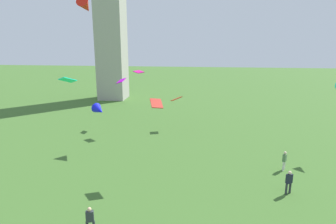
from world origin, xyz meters
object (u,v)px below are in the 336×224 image
Objects in this scene: kite_flying_2 at (86,6)px; kite_flying_3 at (139,72)px; person_0 at (90,219)px; kite_flying_7 at (121,81)px; kite_flying_1 at (68,80)px; kite_flying_5 at (176,99)px; person_1 at (284,160)px; kite_flying_0 at (156,103)px; person_2 at (289,181)px; kite_flying_4 at (99,110)px.

kite_flying_2 reaches higher than kite_flying_3.
kite_flying_3 is at bearing -87.06° from kite_flying_2.
person_0 is 23.20m from kite_flying_7.
kite_flying_5 is (7.29, 14.27, -4.17)m from kite_flying_1.
kite_flying_0 is at bearing 130.89° from person_1.
kite_flying_0 reaches higher than kite_flying_5.
kite_flying_5 is at bearing 71.99° from person_1.
person_0 is 16.89m from person_1.
person_1 is 19.88m from kite_flying_2.
person_2 is 18.51m from kite_flying_2.
kite_flying_7 is (-0.28, 9.29, 1.68)m from kite_flying_4.
kite_flying_3 is (-0.20, 15.85, -5.79)m from kite_flying_2.
kite_flying_0 is (2.65, 8.09, 5.16)m from person_0.
person_2 is 1.32× the size of kite_flying_2.
person_2 is 23.89m from kite_flying_7.
kite_flying_7 is at bearing 83.49° from person_0.
kite_flying_1 reaches higher than person_1.
kite_flying_4 is (-2.46, -7.39, -3.06)m from kite_flying_3.
kite_flying_1 reaches higher than kite_flying_7.
kite_flying_4 is 1.16× the size of kite_flying_5.
kite_flying_0 is at bearing 128.26° from kite_flying_1.
person_1 is 1.17× the size of kite_flying_7.
kite_flying_1 is at bearing 122.83° from kite_flying_3.
kite_flying_1 is (-16.95, 1.30, 6.95)m from person_2.
kite_flying_1 is at bearing -41.72° from kite_flying_2.
person_2 is 18.54m from kite_flying_5.
kite_flying_7 is (-17.65, 12.06, 4.93)m from person_1.
kite_flying_5 is at bearing -174.41° from kite_flying_1.
kite_flying_1 is 6.72m from kite_flying_4.
kite_flying_3 is at bearing -179.11° from kite_flying_0.
person_2 is at bearing -67.86° from kite_flying_4.
kite_flying_2 is (-1.26, 4.53, 12.10)m from person_0.
kite_flying_5 is (6.96, 8.70, -0.42)m from kite_flying_4.
kite_flying_3 is 0.84× the size of kite_flying_4.
kite_flying_2 is (-3.90, -3.56, 6.95)m from kite_flying_0.
kite_flying_0 is at bearing -118.95° from kite_flying_5.
kite_flying_1 is at bearing 128.76° from person_1.
kite_flying_0 is at bearing 36.16° from kite_flying_7.
kite_flying_7 is (-7.24, 0.59, 2.10)m from kite_flying_5.
kite_flying_2 is 0.75× the size of kite_flying_4.
kite_flying_5 reaches higher than person_2.
person_2 is 1.19× the size of kite_flying_0.
kite_flying_7 is at bearing -147.55° from kite_flying_1.
kite_flying_7 is at bearing -171.81° from kite_flying_0.
kite_flying_3 is (-4.10, 12.29, 1.16)m from kite_flying_0.
kite_flying_2 reaches higher than kite_flying_0.
kite_flying_4 is at bearing -155.93° from kite_flying_5.
person_0 is at bearing 107.70° from kite_flying_2.
person_1 is at bearing -75.06° from kite_flying_5.
kite_flying_0 is at bearing -45.51° from person_2.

